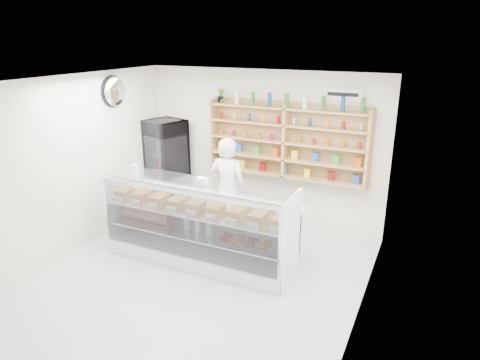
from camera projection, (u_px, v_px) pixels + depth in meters
The scene contains 8 objects.
room at pixel (190, 191), 5.65m from camera, with size 5.00×5.00×5.00m.
display_counter at pixel (200, 239), 6.63m from camera, with size 2.97×0.89×1.29m.
shop_worker at pixel (228, 189), 7.20m from camera, with size 0.65×0.43×1.78m, color silver.
drinks_cooler at pixel (167, 166), 8.37m from camera, with size 0.81×0.80×1.83m.
wall_shelving at pixel (285, 142), 7.39m from camera, with size 2.84×0.28×1.33m.
potted_plant at pixel (221, 95), 7.66m from camera, with size 0.15×0.12×0.27m, color #1E6626.
security_mirror at pixel (115, 91), 7.22m from camera, with size 0.15×0.50×0.50m, color silver.
wall_sign at pixel (343, 94), 6.87m from camera, with size 0.62×0.03×0.20m, color white.
Camera 1 is at (2.86, -4.52, 3.34)m, focal length 32.00 mm.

